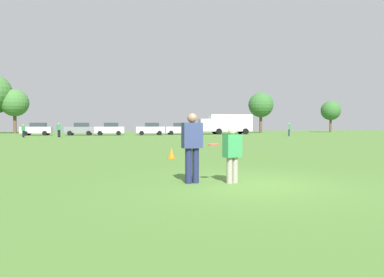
% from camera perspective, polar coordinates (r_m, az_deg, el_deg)
% --- Properties ---
extents(ground_plane, '(163.65, 163.65, 0.00)m').
position_cam_1_polar(ground_plane, '(8.92, 9.05, -7.35)').
color(ground_plane, '#47702D').
extents(player_thrower, '(0.52, 0.34, 1.77)m').
position_cam_1_polar(player_thrower, '(8.87, 0.01, -0.87)').
color(player_thrower, '#1E234C').
rests_on(player_thrower, ground).
extents(player_defender, '(0.50, 0.39, 1.45)m').
position_cam_1_polar(player_defender, '(8.97, 6.55, -2.07)').
color(player_defender, gray).
rests_on(player_defender, ground).
extents(frisbee, '(0.27, 0.27, 0.06)m').
position_cam_1_polar(frisbee, '(9.01, 3.50, -0.94)').
color(frisbee, '#E54C33').
extents(traffic_cone, '(0.32, 0.32, 0.48)m').
position_cam_1_polar(traffic_cone, '(15.53, -3.34, -2.41)').
color(traffic_cone, '#D8590C').
rests_on(traffic_cone, ground).
extents(parked_car_near_left, '(4.21, 2.23, 1.82)m').
position_cam_1_polar(parked_car_near_left, '(55.39, -23.82, 1.43)').
color(parked_car_near_left, silver).
rests_on(parked_car_near_left, ground).
extents(parked_car_mid_left, '(4.21, 2.23, 1.82)m').
position_cam_1_polar(parked_car_mid_left, '(53.61, -17.63, 1.49)').
color(parked_car_mid_left, slate).
rests_on(parked_car_mid_left, ground).
extents(parked_car_center, '(4.21, 2.23, 1.82)m').
position_cam_1_polar(parked_car_center, '(52.67, -13.16, 1.53)').
color(parked_car_center, silver).
rests_on(parked_car_center, ground).
extents(parked_car_mid_right, '(4.21, 2.23, 1.82)m').
position_cam_1_polar(parked_car_mid_right, '(52.57, -6.73, 1.57)').
color(parked_car_mid_right, silver).
rests_on(parked_car_mid_right, ground).
extents(parked_car_near_right, '(4.21, 2.23, 1.82)m').
position_cam_1_polar(parked_car_near_right, '(54.42, -2.10, 1.60)').
color(parked_car_near_right, silver).
rests_on(parked_car_near_right, ground).
extents(box_truck, '(8.51, 3.04, 3.18)m').
position_cam_1_polar(box_truck, '(57.41, 5.57, 2.45)').
color(box_truck, white).
rests_on(box_truck, ground).
extents(bystander_sideline_watcher, '(0.48, 0.47, 1.56)m').
position_cam_1_polar(bystander_sideline_watcher, '(46.81, -25.66, 1.24)').
color(bystander_sideline_watcher, black).
rests_on(bystander_sideline_watcher, ground).
extents(bystander_far_jogger, '(0.50, 0.55, 1.75)m').
position_cam_1_polar(bystander_far_jogger, '(48.76, 15.45, 1.53)').
color(bystander_far_jogger, '#1E234C').
rests_on(bystander_far_jogger, ground).
extents(bystander_field_marshal, '(0.54, 0.51, 1.73)m').
position_cam_1_polar(bystander_field_marshal, '(45.84, -20.75, 1.41)').
color(bystander_field_marshal, black).
rests_on(bystander_field_marshal, ground).
extents(tree_center_elm, '(4.88, 4.88, 7.93)m').
position_cam_1_polar(tree_center_elm, '(70.86, -26.81, 5.17)').
color(tree_center_elm, brown).
rests_on(tree_center_elm, ground).
extents(tree_east_birch, '(4.77, 4.77, 7.75)m').
position_cam_1_polar(tree_east_birch, '(69.06, 11.10, 5.34)').
color(tree_east_birch, brown).
rests_on(tree_east_birch, ground).
extents(tree_east_oak, '(4.01, 4.01, 6.52)m').
position_cam_1_polar(tree_east_oak, '(78.76, 21.56, 4.22)').
color(tree_east_oak, brown).
rests_on(tree_east_oak, ground).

